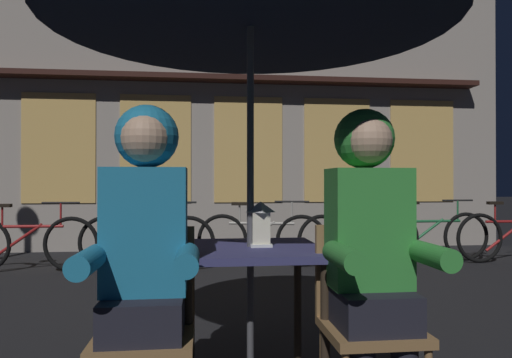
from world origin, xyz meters
TOP-DOWN VIEW (x-y plane):
  - cafe_table at (0.00, 0.00)m, footprint 0.72×0.72m
  - lantern at (0.05, -0.00)m, footprint 0.11×0.11m
  - chair_left at (-0.48, -0.37)m, footprint 0.40×0.40m
  - chair_right at (0.48, -0.37)m, footprint 0.40×0.40m
  - person_left_hooded at (-0.48, -0.43)m, footprint 0.45×0.56m
  - person_right_hooded at (0.48, -0.43)m, footprint 0.45×0.56m
  - shopfront_building at (-0.25, 5.40)m, footprint 10.00×0.93m
  - bicycle_nearest at (-2.33, 3.46)m, footprint 1.68×0.10m
  - bicycle_second at (-0.93, 3.46)m, footprint 1.68×0.20m
  - bicycle_third at (0.50, 3.56)m, footprint 1.65×0.40m
  - bicycle_fourth at (1.76, 3.53)m, footprint 1.66×0.33m
  - bicycle_fifth at (2.83, 3.63)m, footprint 1.68×0.10m

SIDE VIEW (x-z plane):
  - bicycle_nearest at x=-2.33m, z-range -0.07..0.77m
  - bicycle_second at x=-0.93m, z-range -0.07..0.77m
  - bicycle_third at x=0.50m, z-range -0.07..0.77m
  - bicycle_fourth at x=1.76m, z-range -0.07..0.77m
  - bicycle_fifth at x=2.83m, z-range -0.07..0.77m
  - chair_left at x=-0.48m, z-range 0.05..0.92m
  - chair_right at x=0.48m, z-range 0.05..0.92m
  - cafe_table at x=0.00m, z-range 0.27..1.01m
  - person_left_hooded at x=-0.48m, z-range 0.15..1.55m
  - person_right_hooded at x=0.48m, z-range 0.15..1.55m
  - lantern at x=0.05m, z-range 0.75..0.98m
  - shopfront_building at x=-0.25m, z-range -0.01..6.19m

